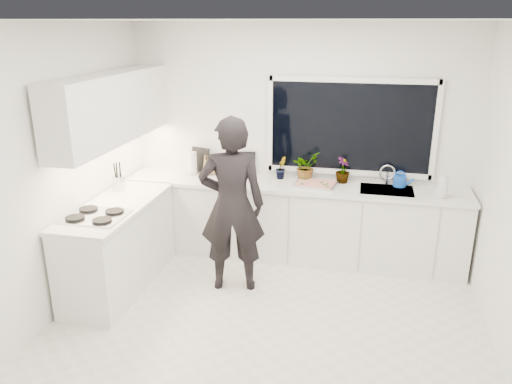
# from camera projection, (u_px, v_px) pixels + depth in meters

# --- Properties ---
(floor) EXTENTS (4.00, 3.50, 0.02)m
(floor) POSITION_uv_depth(u_px,v_px,m) (268.00, 323.00, 4.72)
(floor) COLOR beige
(floor) RESTS_ON ground
(wall_back) EXTENTS (4.00, 0.02, 2.70)m
(wall_back) POSITION_uv_depth(u_px,v_px,m) (298.00, 141.00, 5.90)
(wall_back) COLOR white
(wall_back) RESTS_ON ground
(wall_left) EXTENTS (0.02, 3.50, 2.70)m
(wall_left) POSITION_uv_depth(u_px,v_px,m) (60.00, 172.00, 4.69)
(wall_left) COLOR white
(wall_left) RESTS_ON ground
(ceiling) EXTENTS (4.00, 3.50, 0.02)m
(ceiling) POSITION_uv_depth(u_px,v_px,m) (270.00, 19.00, 3.83)
(ceiling) COLOR white
(ceiling) RESTS_ON wall_back
(window) EXTENTS (1.80, 0.02, 1.00)m
(window) POSITION_uv_depth(u_px,v_px,m) (350.00, 127.00, 5.68)
(window) COLOR black
(window) RESTS_ON wall_back
(base_cabinets_back) EXTENTS (3.92, 0.58, 0.88)m
(base_cabinets_back) POSITION_uv_depth(u_px,v_px,m) (292.00, 222.00, 5.91)
(base_cabinets_back) COLOR white
(base_cabinets_back) RESTS_ON floor
(base_cabinets_left) EXTENTS (0.58, 1.60, 0.88)m
(base_cabinets_left) POSITION_uv_depth(u_px,v_px,m) (119.00, 247.00, 5.24)
(base_cabinets_left) COLOR white
(base_cabinets_left) RESTS_ON floor
(countertop_back) EXTENTS (3.94, 0.62, 0.04)m
(countertop_back) POSITION_uv_depth(u_px,v_px,m) (293.00, 185.00, 5.75)
(countertop_back) COLOR silver
(countertop_back) RESTS_ON base_cabinets_back
(countertop_left) EXTENTS (0.62, 1.60, 0.04)m
(countertop_left) POSITION_uv_depth(u_px,v_px,m) (115.00, 206.00, 5.09)
(countertop_left) COLOR silver
(countertop_left) RESTS_ON base_cabinets_left
(upper_cabinets) EXTENTS (0.34, 2.10, 0.70)m
(upper_cabinets) POSITION_uv_depth(u_px,v_px,m) (112.00, 108.00, 5.13)
(upper_cabinets) COLOR white
(upper_cabinets) RESTS_ON wall_left
(sink) EXTENTS (0.58, 0.42, 0.14)m
(sink) POSITION_uv_depth(u_px,v_px,m) (386.00, 194.00, 5.55)
(sink) COLOR silver
(sink) RESTS_ON countertop_back
(faucet) EXTENTS (0.03, 0.03, 0.22)m
(faucet) POSITION_uv_depth(u_px,v_px,m) (387.00, 175.00, 5.68)
(faucet) COLOR silver
(faucet) RESTS_ON countertop_back
(stovetop) EXTENTS (0.56, 0.48, 0.03)m
(stovetop) POSITION_uv_depth(u_px,v_px,m) (95.00, 215.00, 4.76)
(stovetop) COLOR black
(stovetop) RESTS_ON countertop_left
(person) EXTENTS (0.75, 0.58, 1.84)m
(person) POSITION_uv_depth(u_px,v_px,m) (232.00, 205.00, 5.06)
(person) COLOR black
(person) RESTS_ON floor
(pizza_tray) EXTENTS (0.51, 0.41, 0.03)m
(pizza_tray) POSITION_uv_depth(u_px,v_px,m) (316.00, 184.00, 5.67)
(pizza_tray) COLOR silver
(pizza_tray) RESTS_ON countertop_back
(pizza) EXTENTS (0.46, 0.36, 0.01)m
(pizza) POSITION_uv_depth(u_px,v_px,m) (316.00, 183.00, 5.66)
(pizza) COLOR #B23C17
(pizza) RESTS_ON pizza_tray
(watering_can) EXTENTS (0.15, 0.15, 0.13)m
(watering_can) POSITION_uv_depth(u_px,v_px,m) (400.00, 181.00, 5.63)
(watering_can) COLOR blue
(watering_can) RESTS_ON countertop_back
(paper_towel_roll) EXTENTS (0.14, 0.14, 0.26)m
(paper_towel_roll) POSITION_uv_depth(u_px,v_px,m) (192.00, 164.00, 6.06)
(paper_towel_roll) COLOR white
(paper_towel_roll) RESTS_ON countertop_back
(knife_block) EXTENTS (0.15, 0.13, 0.22)m
(knife_block) POSITION_uv_depth(u_px,v_px,m) (210.00, 166.00, 6.06)
(knife_block) COLOR olive
(knife_block) RESTS_ON countertop_back
(utensil_crock) EXTENTS (0.16, 0.16, 0.16)m
(utensil_crock) POSITION_uv_depth(u_px,v_px,m) (119.00, 183.00, 5.51)
(utensil_crock) COLOR silver
(utensil_crock) RESTS_ON countertop_left
(picture_frame_large) EXTENTS (0.22, 0.05, 0.28)m
(picture_frame_large) POSITION_uv_depth(u_px,v_px,m) (246.00, 163.00, 6.06)
(picture_frame_large) COLOR black
(picture_frame_large) RESTS_ON countertop_back
(picture_frame_small) EXTENTS (0.25, 0.08, 0.30)m
(picture_frame_small) POSITION_uv_depth(u_px,v_px,m) (200.00, 160.00, 6.18)
(picture_frame_small) COLOR black
(picture_frame_small) RESTS_ON countertop_back
(herb_plants) EXTENTS (0.89, 0.40, 0.34)m
(herb_plants) POSITION_uv_depth(u_px,v_px,m) (310.00, 167.00, 5.81)
(herb_plants) COLOR #26662D
(herb_plants) RESTS_ON countertop_back
(soap_bottles) EXTENTS (0.14, 0.15, 0.31)m
(soap_bottles) POSITION_uv_depth(u_px,v_px,m) (442.00, 185.00, 5.24)
(soap_bottles) COLOR #D8BF66
(soap_bottles) RESTS_ON countertop_back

